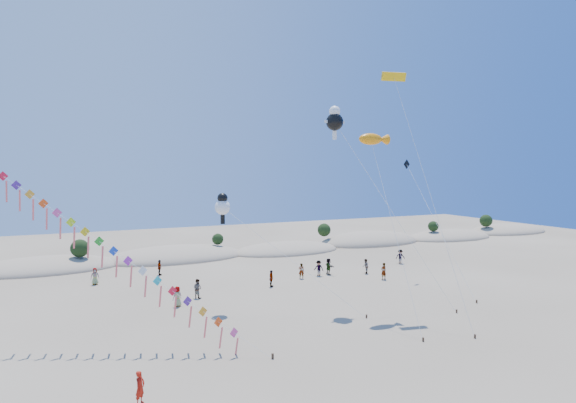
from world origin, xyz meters
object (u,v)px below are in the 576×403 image
Objects in this scene: kite_train at (59,215)px; fish_kite at (374,140)px; parafoil_kite at (395,81)px; flyer_foreground at (140,388)px.

fish_kite is at bearing -4.95° from kite_train.
kite_train is at bearing 176.55° from parafoil_kite.
kite_train is 1.12× the size of parafoil_kite.
parafoil_kite is 31.84m from flyer_foreground.
flyer_foreground is (-20.95, -9.53, -13.79)m from fish_kite.
fish_kite is 8.77× the size of flyer_foreground.
fish_kite is at bearing -168.92° from parafoil_kite.
kite_train reaches higher than fish_kite.
parafoil_kite is (27.17, -1.64, 10.94)m from kite_train.
kite_train is 14.66m from flyer_foreground.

